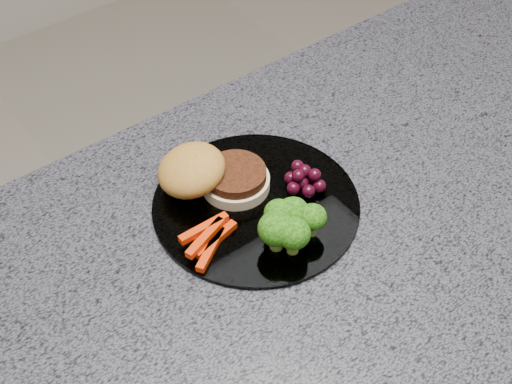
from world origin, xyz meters
The scene contains 6 objects.
countertop centered at (0.00, 0.00, 0.88)m, with size 1.20×0.60×0.04m, color #50505A.
plate centered at (-0.10, 0.07, 0.90)m, with size 0.26×0.26×0.01m, color white.
burger centered at (-0.13, 0.13, 0.93)m, with size 0.16×0.14×0.05m.
carrot_sticks centered at (-0.19, 0.06, 0.91)m, with size 0.08×0.06×0.02m.
broccoli centered at (-0.11, 0.00, 0.94)m, with size 0.09×0.07×0.05m.
grape_bunch centered at (-0.03, 0.06, 0.92)m, with size 0.05×0.05×0.03m.
Camera 1 is at (-0.47, -0.41, 1.56)m, focal length 50.00 mm.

